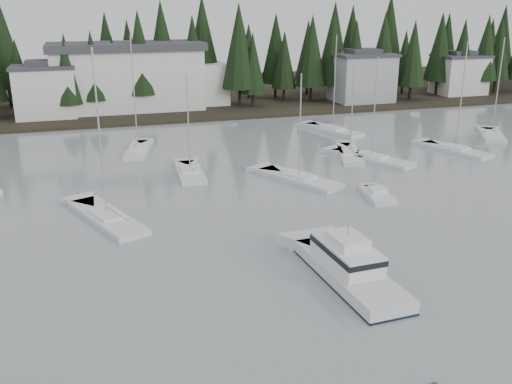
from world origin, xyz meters
TOP-DOWN VIEW (x-y plane):
  - far_shore_land at (0.00, 97.00)m, footprint 240.00×54.00m
  - conifer_treeline at (0.00, 86.00)m, footprint 200.00×22.00m
  - house_west at (-18.00, 79.00)m, footprint 9.54×7.42m
  - house_east_a at (36.00, 78.00)m, footprint 10.60×8.48m
  - house_east_b at (58.00, 80.00)m, footprint 9.54×7.42m
  - harbor_inn at (-2.96, 82.34)m, footprint 29.50×11.50m
  - cabin_cruiser_center at (3.59, 15.72)m, footprint 4.00×11.17m
  - sailboat_1 at (-6.55, 54.50)m, footprint 4.47×9.07m
  - sailboat_2 at (-2.13, 42.96)m, footprint 3.21×8.39m
  - sailboat_4 at (17.86, 44.97)m, footprint 5.54×10.05m
  - sailboat_5 at (41.15, 48.52)m, footprint 6.60×8.61m
  - sailboat_7 at (21.44, 57.94)m, footprint 5.91×10.51m
  - sailboat_8 at (31.36, 42.95)m, footprint 5.32×9.65m
  - sailboat_9 at (8.33, 37.40)m, footprint 7.09×10.22m
  - sailboat_11 at (-11.51, 31.74)m, footprint 6.56×11.13m
  - sailboat_13 at (19.45, 42.49)m, footprint 7.25×10.64m
  - runabout_1 at (13.60, 30.18)m, footprint 2.96×5.38m

SIDE VIEW (x-z plane):
  - far_shore_land at x=0.00m, z-range -0.50..0.50m
  - conifer_treeline at x=0.00m, z-range -10.00..10.00m
  - sailboat_9 at x=8.33m, z-range -5.79..5.90m
  - sailboat_4 at x=17.86m, z-range -5.67..5.78m
  - sailboat_13 at x=19.45m, z-range -6.21..6.33m
  - sailboat_2 at x=-2.13m, z-range -5.61..5.73m
  - sailboat_7 at x=21.44m, z-range -6.93..7.07m
  - sailboat_11 at x=-11.51m, z-range -7.45..7.60m
  - sailboat_8 at x=31.36m, z-range -6.88..7.04m
  - sailboat_5 at x=41.15m, z-range -6.86..7.03m
  - sailboat_1 at x=-6.55m, z-range -7.24..7.42m
  - runabout_1 at x=13.60m, z-range -0.58..0.84m
  - cabin_cruiser_center at x=3.59m, z-range -1.65..3.08m
  - house_east_b at x=58.00m, z-range 0.28..8.53m
  - house_west at x=-18.00m, z-range 0.28..9.03m
  - house_east_a at x=36.00m, z-range 0.28..9.53m
  - harbor_inn at x=-2.96m, z-range 0.33..11.23m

